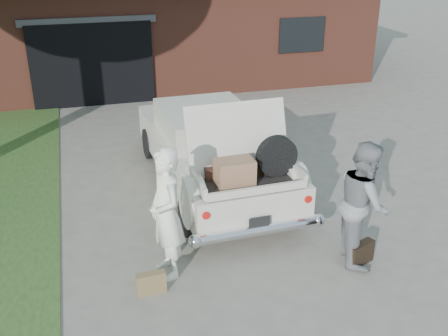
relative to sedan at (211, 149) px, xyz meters
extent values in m
plane|color=gray|center=(-0.24, -2.26, -0.72)|extent=(90.00, 90.00, 0.00)
cube|color=brown|center=(0.76, 9.24, 0.78)|extent=(12.00, 7.00, 3.00)
cube|color=black|center=(-1.74, 5.79, 0.38)|extent=(3.20, 0.30, 2.20)
cube|color=#4C4C51|center=(-1.74, 5.72, 1.53)|extent=(3.50, 0.12, 0.18)
cube|color=black|center=(4.26, 5.72, 0.88)|extent=(1.40, 0.08, 1.00)
cube|color=beige|center=(0.00, 0.04, -0.12)|extent=(1.96, 4.82, 0.62)
cube|color=beige|center=(-0.01, 0.33, 0.42)|extent=(1.63, 1.95, 0.49)
cube|color=black|center=(-0.04, 1.23, 0.40)|extent=(1.48, 0.12, 0.42)
cube|color=black|center=(0.02, -0.57, 0.40)|extent=(1.48, 0.12, 0.42)
cylinder|color=black|center=(-0.79, -1.60, -0.41)|extent=(0.23, 0.63, 0.63)
cylinder|color=black|center=(0.89, -1.55, -0.41)|extent=(0.23, 0.63, 0.63)
cylinder|color=black|center=(-0.89, 1.63, -0.41)|extent=(0.23, 0.63, 0.63)
cylinder|color=black|center=(0.78, 1.69, -0.41)|extent=(0.23, 0.63, 0.63)
cylinder|color=silver|center=(0.08, -2.38, -0.34)|extent=(1.96, 0.23, 0.17)
cylinder|color=#A5140F|center=(-0.71, -2.34, 0.02)|extent=(0.12, 0.10, 0.11)
cylinder|color=#A5140F|center=(0.85, -2.29, 0.02)|extent=(0.12, 0.10, 0.11)
cube|color=black|center=(0.08, -2.40, -0.20)|extent=(0.32, 0.03, 0.16)
cube|color=black|center=(0.06, -1.76, 0.20)|extent=(1.51, 1.09, 0.04)
cube|color=beige|center=(-0.70, -1.79, 0.30)|extent=(0.09, 1.05, 0.17)
cube|color=beige|center=(0.82, -1.74, 0.30)|extent=(0.09, 1.05, 0.17)
cube|color=beige|center=(0.07, -2.29, 0.26)|extent=(1.52, 0.11, 0.11)
cube|color=beige|center=(0.04, -1.42, 0.74)|extent=(1.61, 0.44, 1.05)
cube|color=#43261C|center=(-0.27, -1.55, 0.31)|extent=(0.53, 0.35, 0.17)
cube|color=#A07051|center=(-0.15, -1.91, 0.41)|extent=(0.56, 0.38, 0.38)
cube|color=black|center=(0.09, -1.58, 0.32)|extent=(0.61, 0.41, 0.19)
cylinder|color=black|center=(0.55, -1.80, 0.54)|extent=(0.63, 0.17, 0.63)
imported|color=white|center=(-1.28, -2.50, 0.21)|extent=(0.57, 0.75, 1.86)
imported|color=gray|center=(1.41, -2.90, 0.18)|extent=(0.91, 1.04, 1.80)
cube|color=olive|center=(-1.58, -2.88, -0.57)|extent=(0.39, 0.14, 0.30)
cube|color=black|center=(1.38, -3.05, -0.55)|extent=(0.45, 0.28, 0.33)
camera|label=1|loc=(-2.23, -8.52, 3.60)|focal=42.00mm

